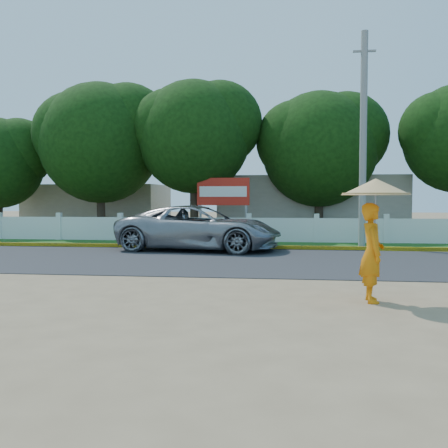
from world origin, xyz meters
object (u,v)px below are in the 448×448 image
object	(u,v)px
monk_with_parasol	(374,222)
billboard	(223,195)
utility_pole	(363,140)
vehicle	(199,228)

from	to	relation	value
monk_with_parasol	billboard	world-z (taller)	billboard
utility_pole	vehicle	bearing A→B (deg)	-161.16
vehicle	monk_with_parasol	world-z (taller)	monk_with_parasol
vehicle	utility_pole	bearing A→B (deg)	-64.29
utility_pole	monk_with_parasol	xyz separation A→B (m)	(-1.42, -11.02, -2.79)
utility_pole	billboard	world-z (taller)	utility_pole
monk_with_parasol	billboard	size ratio (longest dim) A/B	0.80
vehicle	monk_with_parasol	xyz separation A→B (m)	(4.91, -8.85, 0.69)
billboard	vehicle	bearing A→B (deg)	-93.48
utility_pole	monk_with_parasol	bearing A→B (deg)	-97.36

